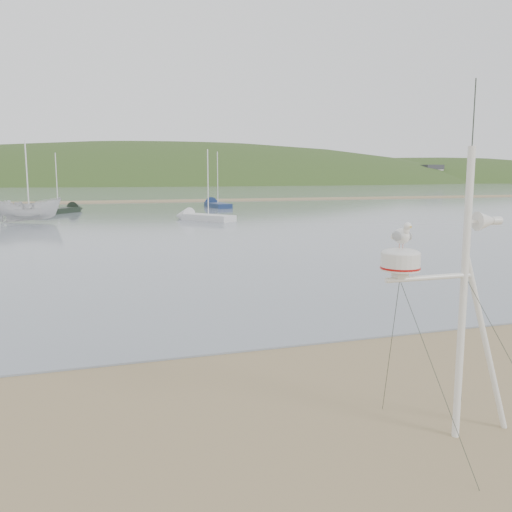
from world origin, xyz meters
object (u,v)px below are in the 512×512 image
object	(u,v)px
sailboat_dark_mid	(69,210)
mast_rig	(459,357)
boat_white	(28,191)
sailboat_blue_far	(213,204)
sailboat_white_near	(195,217)

from	to	relation	value
sailboat_dark_mid	mast_rig	bearing A→B (deg)	-83.26
boat_white	mast_rig	bearing A→B (deg)	-172.56
sailboat_dark_mid	sailboat_blue_far	bearing A→B (deg)	17.61
mast_rig	sailboat_white_near	xyz separation A→B (m)	(4.06, 37.93, -0.90)
mast_rig	boat_white	world-z (taller)	mast_rig
boat_white	sailboat_white_near	xyz separation A→B (m)	(12.79, -2.04, -2.17)
sailboat_blue_far	mast_rig	bearing A→B (deg)	-100.05
mast_rig	sailboat_dark_mid	bearing A→B (deg)	96.74
sailboat_white_near	boat_white	bearing A→B (deg)	170.92
mast_rig	sailboat_dark_mid	size ratio (longest dim) A/B	0.79
mast_rig	sailboat_blue_far	bearing A→B (deg)	79.95
sailboat_blue_far	sailboat_dark_mid	bearing A→B (deg)	-162.39
mast_rig	sailboat_blue_far	xyz separation A→B (m)	(9.89, 55.82, -0.90)
mast_rig	sailboat_white_near	bearing A→B (deg)	83.89
sailboat_white_near	sailboat_blue_far	size ratio (longest dim) A/B	0.89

